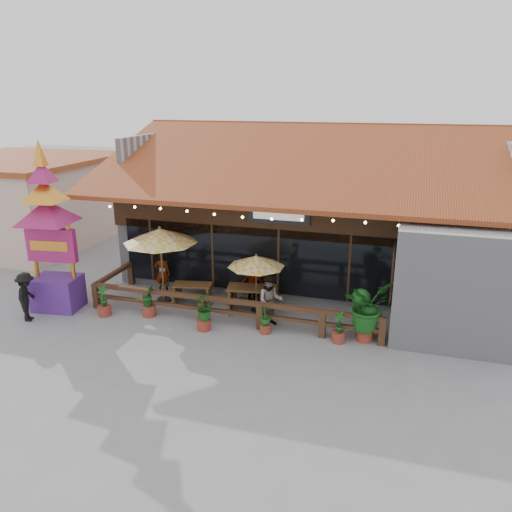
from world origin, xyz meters
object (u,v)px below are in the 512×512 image
(umbrella_left, at_px, (160,236))
(pedestrian, at_px, (27,297))
(thai_sign_tower, at_px, (48,216))
(umbrella_right, at_px, (256,261))
(picnic_table_right, at_px, (252,294))
(picnic_table_left, at_px, (192,290))
(tropical_plant, at_px, (367,307))

(umbrella_left, xyz_separation_m, pedestrian, (-3.55, -2.78, -1.61))
(thai_sign_tower, bearing_deg, umbrella_right, 14.31)
(picnic_table_right, bearing_deg, umbrella_left, -176.47)
(picnic_table_left, distance_m, pedestrian, 5.51)
(umbrella_right, relative_size, pedestrian, 1.53)
(umbrella_left, distance_m, pedestrian, 4.79)
(tropical_plant, bearing_deg, picnic_table_right, 162.37)
(umbrella_right, bearing_deg, tropical_plant, -16.50)
(picnic_table_left, xyz_separation_m, tropical_plant, (6.26, -1.31, 0.65))
(picnic_table_right, relative_size, tropical_plant, 0.99)
(thai_sign_tower, distance_m, pedestrian, 2.75)
(picnic_table_left, xyz_separation_m, thai_sign_tower, (-4.27, -1.91, 2.88))
(umbrella_left, relative_size, picnic_table_right, 1.74)
(picnic_table_right, height_order, thai_sign_tower, thai_sign_tower)
(picnic_table_left, relative_size, thai_sign_tower, 0.25)
(thai_sign_tower, relative_size, pedestrian, 3.76)
(umbrella_right, height_order, tropical_plant, umbrella_right)
(umbrella_right, height_order, pedestrian, umbrella_right)
(picnic_table_right, relative_size, pedestrian, 1.14)
(umbrella_left, distance_m, tropical_plant, 7.49)
(picnic_table_right, height_order, pedestrian, pedestrian)
(umbrella_right, relative_size, thai_sign_tower, 0.41)
(picnic_table_left, xyz_separation_m, picnic_table_right, (2.27, -0.05, 0.10))
(picnic_table_left, distance_m, picnic_table_right, 2.27)
(umbrella_right, bearing_deg, thai_sign_tower, -165.69)
(picnic_table_left, xyz_separation_m, pedestrian, (-4.59, -3.03, 0.39))
(thai_sign_tower, bearing_deg, picnic_table_left, 24.08)
(umbrella_left, relative_size, picnic_table_left, 2.09)
(umbrella_right, distance_m, picnic_table_left, 2.83)
(picnic_table_right, height_order, tropical_plant, tropical_plant)
(thai_sign_tower, height_order, pedestrian, thai_sign_tower)
(thai_sign_tower, xyz_separation_m, pedestrian, (-0.31, -1.12, -2.49))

